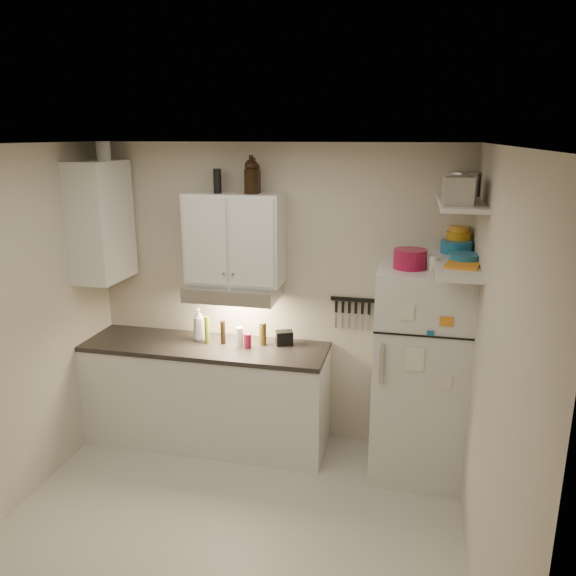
# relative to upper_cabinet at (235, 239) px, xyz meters

# --- Properties ---
(floor) EXTENTS (3.20, 3.00, 0.02)m
(floor) POSITION_rel_upper_cabinet_xyz_m (0.30, -1.33, -1.84)
(floor) COLOR #B8B4AA
(floor) RESTS_ON ground
(ceiling) EXTENTS (3.20, 3.00, 0.02)m
(ceiling) POSITION_rel_upper_cabinet_xyz_m (0.30, -1.33, 0.78)
(ceiling) COLOR white
(ceiling) RESTS_ON ground
(back_wall) EXTENTS (3.20, 0.02, 2.60)m
(back_wall) POSITION_rel_upper_cabinet_xyz_m (0.30, 0.18, -0.53)
(back_wall) COLOR #BEB5A2
(back_wall) RESTS_ON ground
(right_wall) EXTENTS (0.02, 3.00, 2.60)m
(right_wall) POSITION_rel_upper_cabinet_xyz_m (1.91, -1.33, -0.53)
(right_wall) COLOR #BEB5A2
(right_wall) RESTS_ON ground
(base_cabinet) EXTENTS (2.10, 0.60, 0.88)m
(base_cabinet) POSITION_rel_upper_cabinet_xyz_m (-0.25, -0.14, -1.39)
(base_cabinet) COLOR silver
(base_cabinet) RESTS_ON floor
(countertop) EXTENTS (2.10, 0.62, 0.04)m
(countertop) POSITION_rel_upper_cabinet_xyz_m (-0.25, -0.14, -0.93)
(countertop) COLOR black
(countertop) RESTS_ON base_cabinet
(upper_cabinet) EXTENTS (0.80, 0.33, 0.75)m
(upper_cabinet) POSITION_rel_upper_cabinet_xyz_m (0.00, 0.00, 0.00)
(upper_cabinet) COLOR silver
(upper_cabinet) RESTS_ON back_wall
(side_cabinet) EXTENTS (0.33, 0.55, 1.00)m
(side_cabinet) POSITION_rel_upper_cabinet_xyz_m (-1.14, -0.14, 0.12)
(side_cabinet) COLOR silver
(side_cabinet) RESTS_ON left_wall
(range_hood) EXTENTS (0.76, 0.46, 0.12)m
(range_hood) POSITION_rel_upper_cabinet_xyz_m (0.00, -0.06, -0.44)
(range_hood) COLOR silver
(range_hood) RESTS_ON back_wall
(fridge) EXTENTS (0.70, 0.68, 1.70)m
(fridge) POSITION_rel_upper_cabinet_xyz_m (1.55, -0.18, -0.98)
(fridge) COLOR silver
(fridge) RESTS_ON floor
(shelf_hi) EXTENTS (0.30, 0.95, 0.03)m
(shelf_hi) POSITION_rel_upper_cabinet_xyz_m (1.75, -0.31, 0.38)
(shelf_hi) COLOR silver
(shelf_hi) RESTS_ON right_wall
(shelf_lo) EXTENTS (0.30, 0.95, 0.03)m
(shelf_lo) POSITION_rel_upper_cabinet_xyz_m (1.75, -0.31, -0.07)
(shelf_lo) COLOR silver
(shelf_lo) RESTS_ON right_wall
(knife_strip) EXTENTS (0.42, 0.02, 0.03)m
(knife_strip) POSITION_rel_upper_cabinet_xyz_m (1.00, 0.15, -0.51)
(knife_strip) COLOR black
(knife_strip) RESTS_ON back_wall
(dutch_oven) EXTENTS (0.26, 0.26, 0.14)m
(dutch_oven) POSITION_rel_upper_cabinet_xyz_m (1.43, -0.23, -0.05)
(dutch_oven) COLOR maroon
(dutch_oven) RESTS_ON fridge
(book_stack) EXTENTS (0.27, 0.31, 0.09)m
(book_stack) POSITION_rel_upper_cabinet_xyz_m (1.79, -0.40, -0.08)
(book_stack) COLOR orange
(book_stack) RESTS_ON fridge
(spice_jar) EXTENTS (0.08, 0.08, 0.11)m
(spice_jar) POSITION_rel_upper_cabinet_xyz_m (1.59, -0.27, -0.07)
(spice_jar) COLOR silver
(spice_jar) RESTS_ON fridge
(stock_pot) EXTENTS (0.29, 0.29, 0.17)m
(stock_pot) POSITION_rel_upper_cabinet_xyz_m (1.78, 0.04, 0.48)
(stock_pot) COLOR silver
(stock_pot) RESTS_ON shelf_hi
(tin_a) EXTENTS (0.21, 0.20, 0.17)m
(tin_a) POSITION_rel_upper_cabinet_xyz_m (1.74, -0.37, 0.48)
(tin_a) COLOR #AAAAAD
(tin_a) RESTS_ON shelf_hi
(tin_b) EXTENTS (0.20, 0.20, 0.18)m
(tin_b) POSITION_rel_upper_cabinet_xyz_m (1.70, -0.58, 0.48)
(tin_b) COLOR #AAAAAD
(tin_b) RESTS_ON shelf_hi
(bowl_teal) EXTENTS (0.24, 0.24, 0.10)m
(bowl_teal) POSITION_rel_upper_cabinet_xyz_m (1.77, 0.05, -0.00)
(bowl_teal) COLOR #1A6190
(bowl_teal) RESTS_ON shelf_lo
(bowl_orange) EXTENTS (0.19, 0.19, 0.06)m
(bowl_orange) POSITION_rel_upper_cabinet_xyz_m (1.79, 0.13, 0.07)
(bowl_orange) COLOR #BE7E11
(bowl_orange) RESTS_ON bowl_teal
(bowl_yellow) EXTENTS (0.15, 0.15, 0.05)m
(bowl_yellow) POSITION_rel_upper_cabinet_xyz_m (1.79, 0.13, 0.13)
(bowl_yellow) COLOR #BC8221
(bowl_yellow) RESTS_ON bowl_orange
(plates) EXTENTS (0.23, 0.23, 0.06)m
(plates) POSITION_rel_upper_cabinet_xyz_m (1.81, -0.25, -0.02)
(plates) COLOR #1A6190
(plates) RESTS_ON shelf_lo
(growler_a) EXTENTS (0.13, 0.13, 0.26)m
(growler_a) POSITION_rel_upper_cabinet_xyz_m (0.16, 0.05, 0.50)
(growler_a) COLOR black
(growler_a) RESTS_ON upper_cabinet
(growler_b) EXTENTS (0.15, 0.15, 0.28)m
(growler_b) POSITION_rel_upper_cabinet_xyz_m (0.16, -0.04, 0.51)
(growler_b) COLOR black
(growler_b) RESTS_ON upper_cabinet
(thermos_a) EXTENTS (0.08, 0.08, 0.19)m
(thermos_a) POSITION_rel_upper_cabinet_xyz_m (-0.11, -0.07, 0.47)
(thermos_a) COLOR black
(thermos_a) RESTS_ON upper_cabinet
(thermos_b) EXTENTS (0.08, 0.08, 0.19)m
(thermos_b) POSITION_rel_upper_cabinet_xyz_m (-0.16, 0.06, 0.47)
(thermos_b) COLOR black
(thermos_b) RESTS_ON upper_cabinet
(side_jar) EXTENTS (0.13, 0.13, 0.15)m
(side_jar) POSITION_rel_upper_cabinet_xyz_m (-1.08, -0.11, 0.70)
(side_jar) COLOR silver
(side_jar) RESTS_ON side_cabinet
(soap_bottle) EXTENTS (0.15, 0.15, 0.33)m
(soap_bottle) POSITION_rel_upper_cabinet_xyz_m (-0.33, -0.04, -0.74)
(soap_bottle) COLOR silver
(soap_bottle) RESTS_ON countertop
(pepper_mill) EXTENTS (0.08, 0.08, 0.20)m
(pepper_mill) POSITION_rel_upper_cabinet_xyz_m (0.24, -0.03, -0.81)
(pepper_mill) COLOR brown
(pepper_mill) RESTS_ON countertop
(oil_bottle) EXTENTS (0.05, 0.05, 0.24)m
(oil_bottle) POSITION_rel_upper_cabinet_xyz_m (-0.24, -0.10, -0.78)
(oil_bottle) COLOR olive
(oil_bottle) RESTS_ON countertop
(vinegar_bottle) EXTENTS (0.05, 0.05, 0.21)m
(vinegar_bottle) POSITION_rel_upper_cabinet_xyz_m (-0.10, -0.08, -0.80)
(vinegar_bottle) COLOR black
(vinegar_bottle) RESTS_ON countertop
(clear_bottle) EXTENTS (0.07, 0.07, 0.17)m
(clear_bottle) POSITION_rel_upper_cabinet_xyz_m (0.06, -0.13, -0.82)
(clear_bottle) COLOR silver
(clear_bottle) RESTS_ON countertop
(red_jar) EXTENTS (0.07, 0.07, 0.13)m
(red_jar) POSITION_rel_upper_cabinet_xyz_m (0.13, -0.13, -0.84)
(red_jar) COLOR maroon
(red_jar) RESTS_ON countertop
(caddy) EXTENTS (0.17, 0.15, 0.12)m
(caddy) POSITION_rel_upper_cabinet_xyz_m (0.42, 0.01, -0.84)
(caddy) COLOR black
(caddy) RESTS_ON countertop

